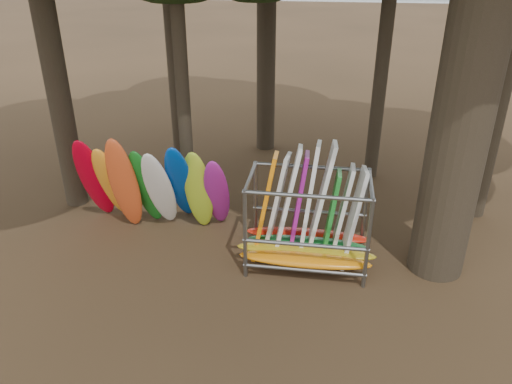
# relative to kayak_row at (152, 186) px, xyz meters

# --- Properties ---
(ground) EXTENTS (120.00, 120.00, 0.00)m
(ground) POSITION_rel_kayak_row_xyz_m (2.44, -1.72, -1.25)
(ground) COLOR #47331E
(ground) RESTS_ON ground
(lake) EXTENTS (160.00, 160.00, 0.00)m
(lake) POSITION_rel_kayak_row_xyz_m (2.44, 58.28, -1.25)
(lake) COLOR gray
(lake) RESTS_ON ground
(kayak_row) EXTENTS (4.01, 2.19, 2.83)m
(kayak_row) POSITION_rel_kayak_row_xyz_m (0.00, 0.00, 0.00)
(kayak_row) COLOR #C2001A
(kayak_row) RESTS_ON ground
(storage_rack) EXTENTS (3.19, 1.61, 2.93)m
(storage_rack) POSITION_rel_kayak_row_xyz_m (3.96, -0.91, -0.24)
(storage_rack) COLOR slate
(storage_rack) RESTS_ON ground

